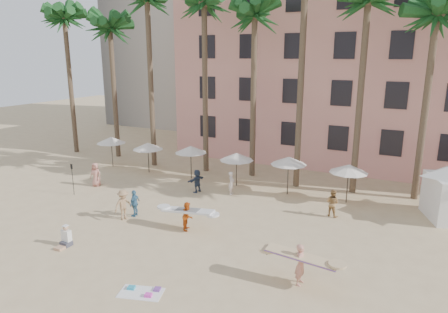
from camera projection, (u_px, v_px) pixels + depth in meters
ground at (143, 265)px, 18.64m from camera, size 120.00×120.00×0.00m
pink_hotel at (380, 72)px, 36.09m from camera, size 35.00×14.00×16.00m
palm_row at (272, 4)px, 28.18m from camera, size 44.40×5.40×16.30m
umbrella_row at (213, 153)px, 30.18m from camera, size 22.50×2.70×2.73m
beach_towel at (142, 292)px, 16.44m from camera, size 2.01×1.48×0.14m
carrier_yellow at (301, 262)px, 16.84m from camera, size 3.01×0.81×1.83m
carrier_white at (188, 215)px, 22.21m from camera, size 3.09×1.00×1.61m
beachgoers at (176, 191)px, 26.03m from camera, size 17.92×7.88×1.85m
paddle at (72, 175)px, 27.64m from camera, size 0.18×0.04×2.23m
seated_man at (65, 239)px, 20.37m from camera, size 0.49×0.85×1.11m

